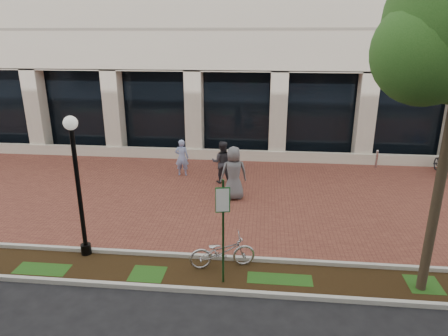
# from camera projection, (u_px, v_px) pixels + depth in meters

# --- Properties ---
(ground) EXTENTS (120.00, 120.00, 0.00)m
(ground) POSITION_uv_depth(u_px,v_px,m) (225.00, 195.00, 15.06)
(ground) COLOR black
(ground) RESTS_ON ground
(brick_plaza) EXTENTS (40.00, 9.00, 0.01)m
(brick_plaza) POSITION_uv_depth(u_px,v_px,m) (225.00, 195.00, 15.06)
(brick_plaza) COLOR brown
(brick_plaza) RESTS_ON ground
(planting_strip) EXTENTS (40.00, 1.50, 0.01)m
(planting_strip) POSITION_uv_depth(u_px,v_px,m) (205.00, 274.00, 10.11)
(planting_strip) COLOR black
(planting_strip) RESTS_ON ground
(curb_plaza_side) EXTENTS (40.00, 0.12, 0.12)m
(curb_plaza_side) POSITION_uv_depth(u_px,v_px,m) (209.00, 257.00, 10.80)
(curb_plaza_side) COLOR #BAB9AF
(curb_plaza_side) RESTS_ON ground
(curb_street_side) EXTENTS (40.00, 0.12, 0.12)m
(curb_street_side) POSITION_uv_depth(u_px,v_px,m) (200.00, 290.00, 9.39)
(curb_street_side) COLOR #BAB9AF
(curb_street_side) RESTS_ON ground
(parking_sign) EXTENTS (0.34, 0.07, 2.68)m
(parking_sign) POSITION_uv_depth(u_px,v_px,m) (223.00, 220.00, 9.25)
(parking_sign) COLOR #163D18
(parking_sign) RESTS_ON ground
(lamppost) EXTENTS (0.36, 0.36, 3.88)m
(lamppost) POSITION_uv_depth(u_px,v_px,m) (77.00, 180.00, 10.36)
(lamppost) COLOR black
(lamppost) RESTS_ON ground
(locked_bicycle) EXTENTS (1.82, 1.04, 0.90)m
(locked_bicycle) POSITION_uv_depth(u_px,v_px,m) (222.00, 251.00, 10.31)
(locked_bicycle) COLOR #B5B4B8
(locked_bicycle) RESTS_ON ground
(pedestrian_left) EXTENTS (0.59, 0.39, 1.59)m
(pedestrian_left) POSITION_uv_depth(u_px,v_px,m) (182.00, 158.00, 16.98)
(pedestrian_left) COLOR #92A4DA
(pedestrian_left) RESTS_ON ground
(pedestrian_mid) EXTENTS (0.85, 0.66, 1.74)m
(pedestrian_mid) POSITION_uv_depth(u_px,v_px,m) (222.00, 162.00, 16.14)
(pedestrian_mid) COLOR #2D2C32
(pedestrian_mid) RESTS_ON ground
(pedestrian_right) EXTENTS (1.09, 0.84, 1.99)m
(pedestrian_right) POSITION_uv_depth(u_px,v_px,m) (234.00, 173.00, 14.47)
(pedestrian_right) COLOR slate
(pedestrian_right) RESTS_ON ground
(bollard) EXTENTS (0.12, 0.12, 0.85)m
(bollard) POSITION_uv_depth(u_px,v_px,m) (377.00, 159.00, 18.06)
(bollard) COLOR #BABABF
(bollard) RESTS_ON ground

